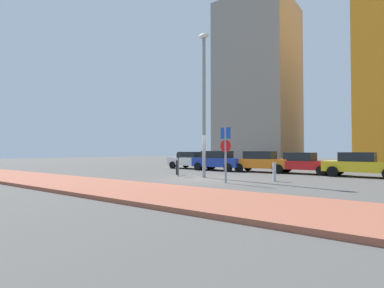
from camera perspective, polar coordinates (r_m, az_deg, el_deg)
The scene contains 13 objects.
ground_plane at distance 16.10m, azimuth 1.84°, elevation -6.98°, with size 120.00×120.00×0.00m, color #4C4947.
sidewalk_brick at distance 11.80m, azimuth -14.56°, elevation -8.59°, with size 40.00×3.78×0.14m, color #93513D.
parked_car_white at distance 25.41m, azimuth 0.01°, elevation -3.22°, with size 4.72×2.28×1.51m.
parked_car_blue at distance 23.19m, azimuth 5.16°, elevation -3.27°, with size 4.19×1.99×1.58m.
parked_car_orange at distance 22.04m, azimuth 13.57°, elevation -3.36°, with size 4.27×2.27×1.55m.
parked_car_red at distance 21.16m, azimuth 21.08°, elevation -3.54°, with size 4.12×2.05×1.46m.
parked_car_yellow at distance 20.04m, azimuth 30.50°, elevation -3.51°, with size 4.21×2.07×1.49m.
parking_sign_post at distance 14.04m, azimuth 6.70°, elevation -0.74°, with size 0.60×0.10×2.74m.
parking_meter at distance 17.69m, azimuth -2.74°, elevation -3.46°, with size 0.18×0.14×1.44m.
street_lamp at distance 17.29m, azimuth 2.38°, elevation 9.89°, with size 0.70×0.36×8.61m.
traffic_bollard_near at distance 18.96m, azimuth -2.99°, elevation -4.71°, with size 0.17×0.17×0.95m, color black.
traffic_bollard_mid at distance 15.39m, azimuth 16.07°, elevation -5.38°, with size 0.17×0.17×0.96m, color #B7B7BC.
building_under_construction at distance 49.68m, azimuth 13.05°, elevation 11.66°, with size 11.32×11.54×25.63m, color gray.
Camera 1 is at (9.09, -13.19, 1.54)m, focal length 26.79 mm.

